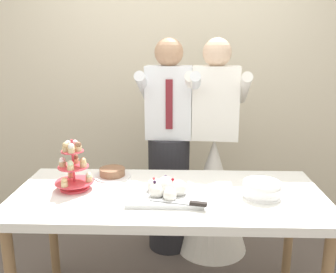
{
  "coord_description": "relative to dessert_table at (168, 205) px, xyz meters",
  "views": [
    {
      "loc": [
        0.06,
        -1.98,
        1.62
      ],
      "look_at": [
        -0.01,
        0.15,
        1.07
      ],
      "focal_mm": 39.23,
      "sensor_mm": 36.0,
      "label": 1
    }
  ],
  "objects": [
    {
      "name": "plate_stack",
      "position": [
        0.53,
        -0.03,
        0.12
      ],
      "size": [
        0.22,
        0.22,
        0.09
      ],
      "color": "white",
      "rests_on": "dessert_table"
    },
    {
      "name": "person_bride",
      "position": [
        0.33,
        0.72,
        -0.12
      ],
      "size": [
        0.56,
        0.56,
        1.66
      ],
      "color": "white",
      "rests_on": "ground_plane"
    },
    {
      "name": "cupcake_stand",
      "position": [
        -0.56,
        0.04,
        0.21
      ],
      "size": [
        0.23,
        0.23,
        0.31
      ],
      "color": "#D83F4C",
      "rests_on": "dessert_table"
    },
    {
      "name": "person_groom",
      "position": [
        -0.02,
        0.73,
        0.05
      ],
      "size": [
        0.48,
        0.51,
        1.66
      ],
      "color": "#232328",
      "rests_on": "ground_plane"
    },
    {
      "name": "main_cake_tray",
      "position": [
        -0.01,
        -0.07,
        0.11
      ],
      "size": [
        0.43,
        0.33,
        0.13
      ],
      "color": "silver",
      "rests_on": "dessert_table"
    },
    {
      "name": "rear_wall",
      "position": [
        0.0,
        1.48,
        0.75
      ],
      "size": [
        5.2,
        0.1,
        2.9
      ],
      "primitive_type": "cube",
      "color": "beige",
      "rests_on": "ground_plane"
    },
    {
      "name": "round_cake",
      "position": [
        -0.37,
        0.25,
        0.1
      ],
      "size": [
        0.24,
        0.24,
        0.06
      ],
      "color": "white",
      "rests_on": "dessert_table"
    },
    {
      "name": "dessert_table",
      "position": [
        0.0,
        0.0,
        0.0
      ],
      "size": [
        1.8,
        0.8,
        0.78
      ],
      "color": "white",
      "rests_on": "ground_plane"
    }
  ]
}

